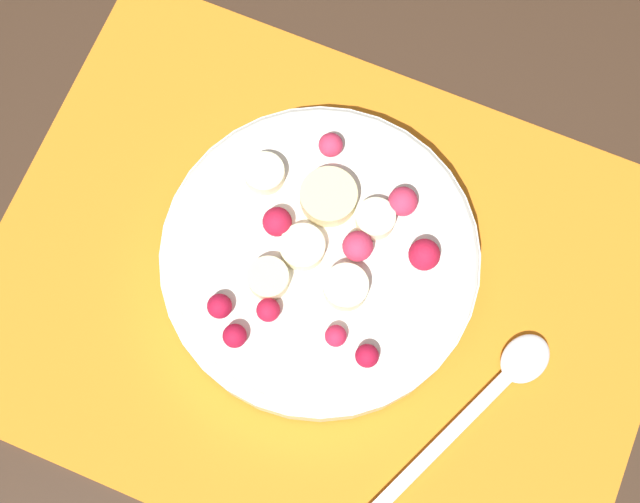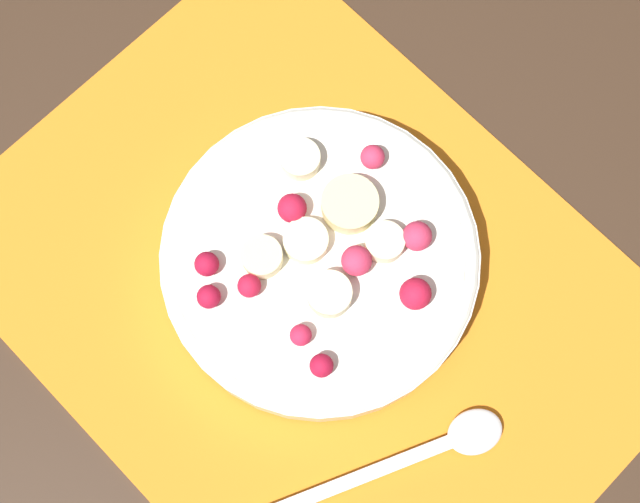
# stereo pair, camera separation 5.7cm
# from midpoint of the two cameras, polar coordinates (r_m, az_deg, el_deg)

# --- Properties ---
(ground_plane) EXTENTS (3.00, 3.00, 0.00)m
(ground_plane) POSITION_cam_midpoint_polar(r_m,az_deg,el_deg) (0.61, 2.13, -3.14)
(ground_plane) COLOR #382619
(placemat) EXTENTS (0.46, 0.35, 0.01)m
(placemat) POSITION_cam_midpoint_polar(r_m,az_deg,el_deg) (0.61, 2.14, -3.08)
(placemat) COLOR orange
(placemat) RESTS_ON ground_plane
(fruit_bowl) EXTENTS (0.21, 0.21, 0.05)m
(fruit_bowl) POSITION_cam_midpoint_polar(r_m,az_deg,el_deg) (0.59, 2.75, -0.99)
(fruit_bowl) COLOR silver
(fruit_bowl) RESTS_ON placemat
(spoon) EXTENTS (0.09, 0.18, 0.01)m
(spoon) POSITION_cam_midpoint_polar(r_m,az_deg,el_deg) (0.60, 9.34, -13.12)
(spoon) COLOR silver
(spoon) RESTS_ON placemat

